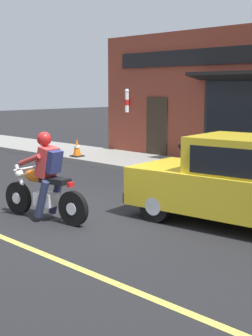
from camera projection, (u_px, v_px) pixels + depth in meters
ground_plane at (88, 216)px, 8.81m from camera, size 80.00×80.00×0.00m
sidewalk_curb at (152, 164)px, 14.58m from camera, size 2.60×22.00×0.14m
storefront_building at (239, 98)px, 13.88m from camera, size 1.25×10.72×4.20m
motorcycle_with_rider at (45, 183)px, 8.49m from camera, size 0.66×2.01×1.62m
car_hatchback at (239, 182)px, 8.13m from camera, size 2.05×3.94×1.57m
traffic_cone at (77, 148)px, 15.60m from camera, size 0.36×0.36×0.60m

